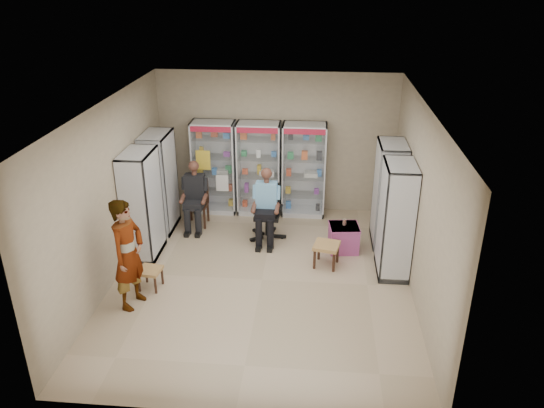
# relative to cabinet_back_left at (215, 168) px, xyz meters

# --- Properties ---
(floor) EXTENTS (6.00, 6.00, 0.00)m
(floor) POSITION_rel_cabinet_back_left_xyz_m (1.30, -2.73, -1.00)
(floor) COLOR tan
(floor) RESTS_ON ground
(room_shell) EXTENTS (5.02, 6.02, 3.01)m
(room_shell) POSITION_rel_cabinet_back_left_xyz_m (1.30, -2.73, 0.97)
(room_shell) COLOR tan
(room_shell) RESTS_ON ground
(cabinet_back_left) EXTENTS (0.90, 0.50, 2.00)m
(cabinet_back_left) POSITION_rel_cabinet_back_left_xyz_m (0.00, 0.00, 0.00)
(cabinet_back_left) COLOR #A0A3A7
(cabinet_back_left) RESTS_ON floor
(cabinet_back_mid) EXTENTS (0.90, 0.50, 2.00)m
(cabinet_back_mid) POSITION_rel_cabinet_back_left_xyz_m (0.95, 0.00, 0.00)
(cabinet_back_mid) COLOR #B5B9BD
(cabinet_back_mid) RESTS_ON floor
(cabinet_back_right) EXTENTS (0.90, 0.50, 2.00)m
(cabinet_back_right) POSITION_rel_cabinet_back_left_xyz_m (1.90, 0.00, 0.00)
(cabinet_back_right) COLOR silver
(cabinet_back_right) RESTS_ON floor
(cabinet_right_far) EXTENTS (0.90, 0.50, 2.00)m
(cabinet_right_far) POSITION_rel_cabinet_back_left_xyz_m (3.53, -1.13, 0.00)
(cabinet_right_far) COLOR #9FA2A6
(cabinet_right_far) RESTS_ON floor
(cabinet_right_near) EXTENTS (0.90, 0.50, 2.00)m
(cabinet_right_near) POSITION_rel_cabinet_back_left_xyz_m (3.53, -2.23, 0.00)
(cabinet_right_near) COLOR #B4B5BB
(cabinet_right_near) RESTS_ON floor
(cabinet_left_far) EXTENTS (0.90, 0.50, 2.00)m
(cabinet_left_far) POSITION_rel_cabinet_back_left_xyz_m (-0.93, -0.93, 0.00)
(cabinet_left_far) COLOR #B4B6BC
(cabinet_left_far) RESTS_ON floor
(cabinet_left_near) EXTENTS (0.90, 0.50, 2.00)m
(cabinet_left_near) POSITION_rel_cabinet_back_left_xyz_m (-0.93, -2.03, 0.00)
(cabinet_left_near) COLOR #ACB0B3
(cabinet_left_near) RESTS_ON floor
(wooden_chair) EXTENTS (0.42, 0.42, 0.94)m
(wooden_chair) POSITION_rel_cabinet_back_left_xyz_m (-0.25, -0.73, -0.53)
(wooden_chair) COLOR black
(wooden_chair) RESTS_ON floor
(seated_customer) EXTENTS (0.44, 0.60, 1.34)m
(seated_customer) POSITION_rel_cabinet_back_left_xyz_m (-0.25, -0.78, -0.33)
(seated_customer) COLOR black
(seated_customer) RESTS_ON floor
(office_chair) EXTENTS (0.61, 0.61, 1.10)m
(office_chair) POSITION_rel_cabinet_back_left_xyz_m (1.24, -1.19, -0.45)
(office_chair) COLOR black
(office_chair) RESTS_ON floor
(seated_shopkeeper) EXTENTS (0.47, 0.65, 1.40)m
(seated_shopkeeper) POSITION_rel_cabinet_back_left_xyz_m (1.24, -1.24, -0.30)
(seated_shopkeeper) COLOR #6BA7D5
(seated_shopkeeper) RESTS_ON floor
(pink_trunk) EXTENTS (0.58, 0.56, 0.50)m
(pink_trunk) POSITION_rel_cabinet_back_left_xyz_m (2.72, -1.54, -0.75)
(pink_trunk) COLOR #B14684
(pink_trunk) RESTS_ON floor
(tea_glass) EXTENTS (0.07, 0.07, 0.11)m
(tea_glass) POSITION_rel_cabinet_back_left_xyz_m (2.72, -1.49, -0.44)
(tea_glass) COLOR #532407
(tea_glass) RESTS_ON pink_trunk
(woven_stool_a) EXTENTS (0.51, 0.51, 0.43)m
(woven_stool_a) POSITION_rel_cabinet_back_left_xyz_m (2.39, -2.14, -0.78)
(woven_stool_a) COLOR #A97947
(woven_stool_a) RESTS_ON floor
(woven_stool_b) EXTENTS (0.40, 0.40, 0.36)m
(woven_stool_b) POSITION_rel_cabinet_back_left_xyz_m (-0.51, -3.13, -0.82)
(woven_stool_b) COLOR olive
(woven_stool_b) RESTS_ON floor
(standing_man) EXTENTS (0.59, 0.75, 1.80)m
(standing_man) POSITION_rel_cabinet_back_left_xyz_m (-0.65, -3.61, -0.10)
(standing_man) COLOR gray
(standing_man) RESTS_ON floor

